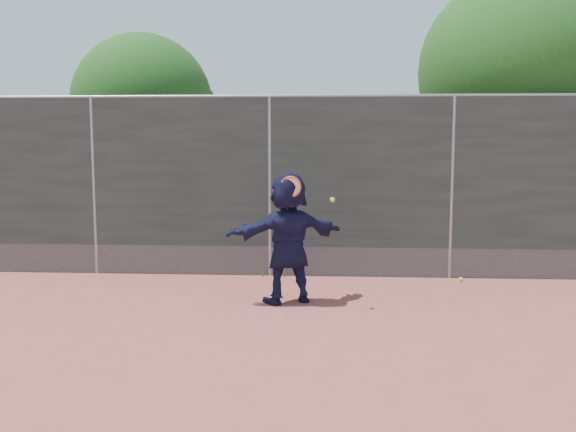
{
  "coord_description": "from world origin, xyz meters",
  "views": [
    {
      "loc": [
        0.98,
        -7.14,
        2.32
      ],
      "look_at": [
        0.42,
        1.75,
        1.23
      ],
      "focal_mm": 40.0,
      "sensor_mm": 36.0,
      "label": 1
    }
  ],
  "objects": [
    {
      "name": "swing_action",
      "position": [
        0.52,
        1.54,
        1.62
      ],
      "size": [
        0.75,
        0.21,
        0.51
      ],
      "color": "#F03F16",
      "rests_on": "ground"
    },
    {
      "name": "weed_clump",
      "position": [
        0.29,
        3.38,
        0.13
      ],
      "size": [
        0.68,
        0.07,
        0.3
      ],
      "color": "#387226",
      "rests_on": "ground"
    },
    {
      "name": "tree_right",
      "position": [
        4.68,
        5.75,
        3.49
      ],
      "size": [
        3.78,
        3.6,
        5.39
      ],
      "color": "#382314",
      "rests_on": "ground"
    },
    {
      "name": "ball_ground",
      "position": [
        3.14,
        3.23,
        0.03
      ],
      "size": [
        0.07,
        0.07,
        0.07
      ],
      "primitive_type": "sphere",
      "color": "yellow",
      "rests_on": "ground"
    },
    {
      "name": "ground",
      "position": [
        0.0,
        0.0,
        0.0
      ],
      "size": [
        80.0,
        80.0,
        0.0
      ],
      "primitive_type": "plane",
      "color": "#9E4C42",
      "rests_on": "ground"
    },
    {
      "name": "fence",
      "position": [
        -0.0,
        3.5,
        1.58
      ],
      "size": [
        20.0,
        0.06,
        3.03
      ],
      "color": "#38423D",
      "rests_on": "ground"
    },
    {
      "name": "player",
      "position": [
        0.42,
        1.75,
        0.92
      ],
      "size": [
        1.79,
        1.18,
        1.85
      ],
      "primitive_type": "imported",
      "rotation": [
        0.0,
        0.0,
        3.55
      ],
      "color": "#15163A",
      "rests_on": "ground"
    },
    {
      "name": "tree_left",
      "position": [
        -2.85,
        6.55,
        2.94
      ],
      "size": [
        3.15,
        3.0,
        4.53
      ],
      "color": "#382314",
      "rests_on": "ground"
    }
  ]
}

